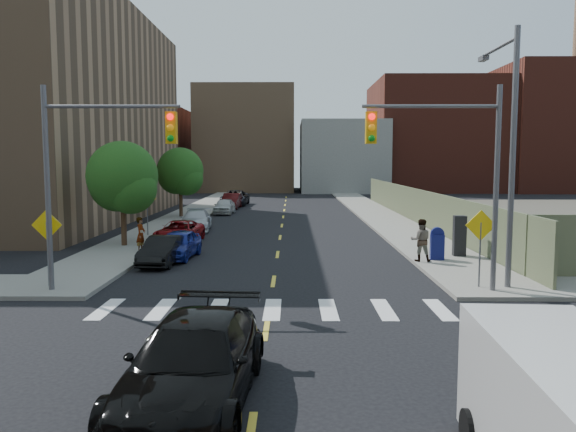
{
  "coord_description": "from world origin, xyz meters",
  "views": [
    {
      "loc": [
        0.68,
        -12.71,
        4.54
      ],
      "look_at": [
        0.51,
        12.71,
        2.0
      ],
      "focal_mm": 35.0,
      "sensor_mm": 36.0,
      "label": 1
    }
  ],
  "objects_px": {
    "pedestrian_east": "(421,240)",
    "parked_car_black": "(163,251)",
    "parked_car_blue": "(178,244)",
    "parked_car_silver": "(196,220)",
    "cargo_van": "(572,425)",
    "parked_car_white": "(224,206)",
    "pedestrian_west": "(141,234)",
    "payphone": "(459,236)",
    "black_sedan": "(193,363)",
    "parked_car_grey": "(235,198)",
    "mailbox": "(437,244)",
    "parked_car_red": "(179,232)",
    "parked_car_maroon": "(232,201)"
  },
  "relations": [
    {
      "from": "mailbox",
      "to": "pedestrian_west",
      "type": "height_order",
      "value": "pedestrian_west"
    },
    {
      "from": "parked_car_black",
      "to": "cargo_van",
      "type": "height_order",
      "value": "cargo_van"
    },
    {
      "from": "parked_car_black",
      "to": "black_sedan",
      "type": "bearing_deg",
      "value": -71.09
    },
    {
      "from": "parked_car_blue",
      "to": "parked_car_white",
      "type": "xyz_separation_m",
      "value": [
        -0.43,
        21.52,
        0.0
      ]
    },
    {
      "from": "parked_car_red",
      "to": "parked_car_maroon",
      "type": "height_order",
      "value": "parked_car_maroon"
    },
    {
      "from": "parked_car_blue",
      "to": "payphone",
      "type": "xyz_separation_m",
      "value": [
        12.98,
        -0.05,
        0.42
      ]
    },
    {
      "from": "parked_car_red",
      "to": "cargo_van",
      "type": "distance_m",
      "value": 25.53
    },
    {
      "from": "parked_car_white",
      "to": "pedestrian_west",
      "type": "bearing_deg",
      "value": -92.56
    },
    {
      "from": "parked_car_blue",
      "to": "parked_car_black",
      "type": "height_order",
      "value": "parked_car_blue"
    },
    {
      "from": "payphone",
      "to": "black_sedan",
      "type": "bearing_deg",
      "value": -117.98
    },
    {
      "from": "black_sedan",
      "to": "parked_car_red",
      "type": "bearing_deg",
      "value": 105.7
    },
    {
      "from": "parked_car_red",
      "to": "parked_car_silver",
      "type": "height_order",
      "value": "parked_car_silver"
    },
    {
      "from": "pedestrian_east",
      "to": "black_sedan",
      "type": "bearing_deg",
      "value": 69.93
    },
    {
      "from": "parked_car_blue",
      "to": "parked_car_red",
      "type": "height_order",
      "value": "parked_car_blue"
    },
    {
      "from": "black_sedan",
      "to": "mailbox",
      "type": "distance_m",
      "value": 16.77
    },
    {
      "from": "parked_car_white",
      "to": "mailbox",
      "type": "xyz_separation_m",
      "value": [
        12.15,
        -22.55,
        0.19
      ]
    },
    {
      "from": "black_sedan",
      "to": "pedestrian_west",
      "type": "distance_m",
      "value": 17.52
    },
    {
      "from": "parked_car_blue",
      "to": "mailbox",
      "type": "distance_m",
      "value": 11.76
    },
    {
      "from": "parked_car_white",
      "to": "parked_car_silver",
      "type": "bearing_deg",
      "value": -90.67
    },
    {
      "from": "parked_car_white",
      "to": "pedestrian_west",
      "type": "height_order",
      "value": "pedestrian_west"
    },
    {
      "from": "parked_car_blue",
      "to": "parked_car_grey",
      "type": "distance_m",
      "value": 30.72
    },
    {
      "from": "parked_car_white",
      "to": "parked_car_red",
      "type": "bearing_deg",
      "value": -89.86
    },
    {
      "from": "payphone",
      "to": "pedestrian_east",
      "type": "bearing_deg",
      "value": -142.16
    },
    {
      "from": "pedestrian_east",
      "to": "cargo_van",
      "type": "bearing_deg",
      "value": 91.04
    },
    {
      "from": "parked_car_maroon",
      "to": "parked_car_grey",
      "type": "relative_size",
      "value": 0.79
    },
    {
      "from": "parked_car_blue",
      "to": "parked_car_silver",
      "type": "height_order",
      "value": "parked_car_silver"
    },
    {
      "from": "parked_car_black",
      "to": "parked_car_silver",
      "type": "bearing_deg",
      "value": 96.54
    },
    {
      "from": "parked_car_white",
      "to": "parked_car_grey",
      "type": "bearing_deg",
      "value": 92.06
    },
    {
      "from": "cargo_van",
      "to": "parked_car_black",
      "type": "bearing_deg",
      "value": 121.52
    },
    {
      "from": "parked_car_black",
      "to": "parked_car_white",
      "type": "relative_size",
      "value": 0.97
    },
    {
      "from": "cargo_van",
      "to": "pedestrian_west",
      "type": "relative_size",
      "value": 2.92
    },
    {
      "from": "parked_car_black",
      "to": "pedestrian_west",
      "type": "height_order",
      "value": "pedestrian_west"
    },
    {
      "from": "parked_car_grey",
      "to": "cargo_van",
      "type": "bearing_deg",
      "value": -77.49
    },
    {
      "from": "parked_car_white",
      "to": "pedestrian_east",
      "type": "distance_m",
      "value": 25.64
    },
    {
      "from": "parked_car_white",
      "to": "black_sedan",
      "type": "relative_size",
      "value": 0.71
    },
    {
      "from": "parked_car_red",
      "to": "pedestrian_east",
      "type": "distance_m",
      "value": 13.39
    },
    {
      "from": "parked_car_black",
      "to": "parked_car_white",
      "type": "height_order",
      "value": "parked_car_white"
    },
    {
      "from": "cargo_van",
      "to": "mailbox",
      "type": "distance_m",
      "value": 17.94
    },
    {
      "from": "parked_car_silver",
      "to": "parked_car_white",
      "type": "distance_m",
      "value": 11.26
    },
    {
      "from": "black_sedan",
      "to": "pedestrian_west",
      "type": "bearing_deg",
      "value": 111.76
    },
    {
      "from": "parked_car_silver",
      "to": "parked_car_white",
      "type": "bearing_deg",
      "value": 83.17
    },
    {
      "from": "parked_car_silver",
      "to": "black_sedan",
      "type": "height_order",
      "value": "black_sedan"
    },
    {
      "from": "parked_car_red",
      "to": "parked_car_maroon",
      "type": "xyz_separation_m",
      "value": [
        0.52,
        22.1,
        0.1
      ]
    },
    {
      "from": "pedestrian_east",
      "to": "parked_car_black",
      "type": "bearing_deg",
      "value": 8.16
    },
    {
      "from": "parked_car_grey",
      "to": "mailbox",
      "type": "relative_size",
      "value": 3.79
    },
    {
      "from": "parked_car_white",
      "to": "pedestrian_west",
      "type": "xyz_separation_m",
      "value": [
        -1.57,
        -20.49,
        0.32
      ]
    },
    {
      "from": "parked_car_red",
      "to": "payphone",
      "type": "distance_m",
      "value": 14.74
    },
    {
      "from": "parked_car_silver",
      "to": "pedestrian_west",
      "type": "height_order",
      "value": "pedestrian_west"
    },
    {
      "from": "parked_car_red",
      "to": "black_sedan",
      "type": "height_order",
      "value": "black_sedan"
    },
    {
      "from": "parked_car_grey",
      "to": "black_sedan",
      "type": "relative_size",
      "value": 1.0
    }
  ]
}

